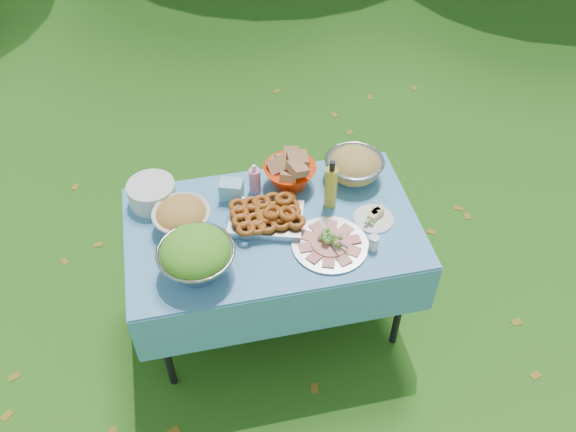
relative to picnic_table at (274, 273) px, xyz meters
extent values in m
plane|color=black|center=(0.00, 0.00, -0.38)|extent=(80.00, 80.00, 0.00)
cube|color=#84DAFF|center=(0.00, 0.00, 0.00)|extent=(1.46, 0.86, 0.76)
cylinder|color=silver|center=(-0.57, 0.30, 0.44)|extent=(0.26, 0.26, 0.12)
cube|color=#84CADD|center=(-0.17, 0.24, 0.43)|extent=(0.14, 0.12, 0.11)
cylinder|color=pink|center=(-0.04, 0.27, 0.47)|extent=(0.08, 0.08, 0.18)
cube|color=#B4B3B8|center=(-0.03, 0.03, 0.42)|extent=(0.42, 0.35, 0.09)
cylinder|color=#A6A8AE|center=(0.25, -0.19, 0.42)|extent=(0.48, 0.48, 0.09)
cylinder|color=gold|center=(0.32, 0.09, 0.53)|extent=(0.08, 0.08, 0.29)
cylinder|color=silver|center=(0.51, -0.07, 0.41)|extent=(0.26, 0.26, 0.06)
cylinder|color=white|center=(0.45, -0.25, 0.42)|extent=(0.07, 0.07, 0.08)
camera|label=1|loc=(-0.36, -2.05, 2.61)|focal=38.00mm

